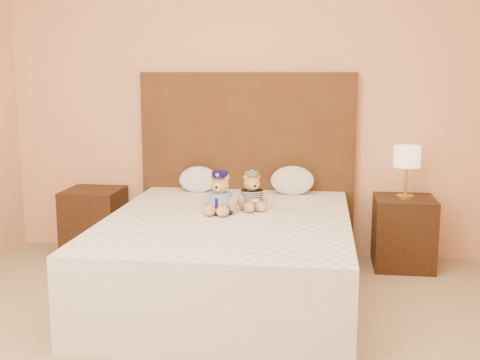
{
  "coord_description": "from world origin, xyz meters",
  "views": [
    {
      "loc": [
        0.6,
        -2.64,
        1.49
      ],
      "look_at": [
        0.05,
        1.45,
        0.76
      ],
      "focal_mm": 45.0,
      "sensor_mm": 36.0,
      "label": 1
    }
  ],
  "objects_px": {
    "nightstand_right": "(403,232)",
    "pillow_left": "(198,178)",
    "bed": "(228,257)",
    "nightstand_left": "(94,222)",
    "teddy_police": "(220,193)",
    "lamp": "(407,159)",
    "pillow_right": "(292,179)",
    "teddy_prisoner": "(252,192)"
  },
  "relations": [
    {
      "from": "bed",
      "to": "nightstand_right",
      "type": "distance_m",
      "value": 1.48
    },
    {
      "from": "bed",
      "to": "teddy_police",
      "type": "distance_m",
      "value": 0.43
    },
    {
      "from": "bed",
      "to": "nightstand_left",
      "type": "distance_m",
      "value": 1.48
    },
    {
      "from": "bed",
      "to": "nightstand_left",
      "type": "relative_size",
      "value": 3.64
    },
    {
      "from": "teddy_police",
      "to": "bed",
      "type": "bearing_deg",
      "value": -42.81
    },
    {
      "from": "pillow_left",
      "to": "teddy_prisoner",
      "type": "bearing_deg",
      "value": -49.89
    },
    {
      "from": "lamp",
      "to": "pillow_left",
      "type": "distance_m",
      "value": 1.63
    },
    {
      "from": "bed",
      "to": "pillow_right",
      "type": "bearing_deg",
      "value": 65.23
    },
    {
      "from": "bed",
      "to": "teddy_police",
      "type": "relative_size",
      "value": 6.94
    },
    {
      "from": "lamp",
      "to": "pillow_right",
      "type": "relative_size",
      "value": 1.18
    },
    {
      "from": "nightstand_left",
      "to": "teddy_police",
      "type": "xyz_separation_m",
      "value": [
        1.18,
        -0.71,
        0.42
      ]
    },
    {
      "from": "nightstand_left",
      "to": "nightstand_right",
      "type": "distance_m",
      "value": 2.5
    },
    {
      "from": "lamp",
      "to": "pillow_right",
      "type": "distance_m",
      "value": 0.89
    },
    {
      "from": "teddy_prisoner",
      "to": "bed",
      "type": "bearing_deg",
      "value": -143.26
    },
    {
      "from": "teddy_police",
      "to": "pillow_left",
      "type": "height_order",
      "value": "teddy_police"
    },
    {
      "from": "lamp",
      "to": "teddy_police",
      "type": "bearing_deg",
      "value": -151.53
    },
    {
      "from": "bed",
      "to": "lamp",
      "type": "bearing_deg",
      "value": 32.62
    },
    {
      "from": "nightstand_right",
      "to": "teddy_police",
      "type": "bearing_deg",
      "value": -151.53
    },
    {
      "from": "lamp",
      "to": "bed",
      "type": "bearing_deg",
      "value": -147.38
    },
    {
      "from": "nightstand_right",
      "to": "teddy_prisoner",
      "type": "xyz_separation_m",
      "value": [
        -1.12,
        -0.57,
        0.4
      ]
    },
    {
      "from": "nightstand_right",
      "to": "bed",
      "type": "bearing_deg",
      "value": -147.38
    },
    {
      "from": "teddy_police",
      "to": "teddy_prisoner",
      "type": "bearing_deg",
      "value": 44.88
    },
    {
      "from": "nightstand_left",
      "to": "teddy_prisoner",
      "type": "relative_size",
      "value": 2.12
    },
    {
      "from": "teddy_police",
      "to": "pillow_right",
      "type": "xyz_separation_m",
      "value": [
        0.45,
        0.74,
        -0.02
      ]
    },
    {
      "from": "lamp",
      "to": "teddy_prisoner",
      "type": "xyz_separation_m",
      "value": [
        -1.12,
        -0.57,
        -0.17
      ]
    },
    {
      "from": "bed",
      "to": "nightstand_left",
      "type": "xyz_separation_m",
      "value": [
        -1.25,
        0.8,
        -0.0
      ]
    },
    {
      "from": "nightstand_right",
      "to": "pillow_left",
      "type": "bearing_deg",
      "value": 178.94
    },
    {
      "from": "bed",
      "to": "pillow_left",
      "type": "relative_size",
      "value": 6.42
    },
    {
      "from": "teddy_police",
      "to": "pillow_right",
      "type": "height_order",
      "value": "teddy_police"
    },
    {
      "from": "bed",
      "to": "nightstand_right",
      "type": "xyz_separation_m",
      "value": [
        1.25,
        0.8,
        -0.0
      ]
    },
    {
      "from": "pillow_left",
      "to": "pillow_right",
      "type": "distance_m",
      "value": 0.75
    },
    {
      "from": "nightstand_left",
      "to": "nightstand_right",
      "type": "bearing_deg",
      "value": 0.0
    },
    {
      "from": "lamp",
      "to": "pillow_left",
      "type": "height_order",
      "value": "lamp"
    },
    {
      "from": "nightstand_right",
      "to": "pillow_right",
      "type": "xyz_separation_m",
      "value": [
        -0.87,
        0.03,
        0.39
      ]
    },
    {
      "from": "teddy_police",
      "to": "pillow_left",
      "type": "relative_size",
      "value": 0.93
    },
    {
      "from": "lamp",
      "to": "pillow_left",
      "type": "relative_size",
      "value": 1.28
    },
    {
      "from": "nightstand_right",
      "to": "pillow_right",
      "type": "distance_m",
      "value": 0.95
    },
    {
      "from": "nightstand_right",
      "to": "nightstand_left",
      "type": "bearing_deg",
      "value": 180.0
    },
    {
      "from": "nightstand_left",
      "to": "pillow_left",
      "type": "height_order",
      "value": "pillow_left"
    },
    {
      "from": "pillow_left",
      "to": "pillow_right",
      "type": "relative_size",
      "value": 0.92
    },
    {
      "from": "bed",
      "to": "nightstand_right",
      "type": "relative_size",
      "value": 3.64
    },
    {
      "from": "teddy_police",
      "to": "teddy_prisoner",
      "type": "relative_size",
      "value": 1.11
    }
  ]
}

